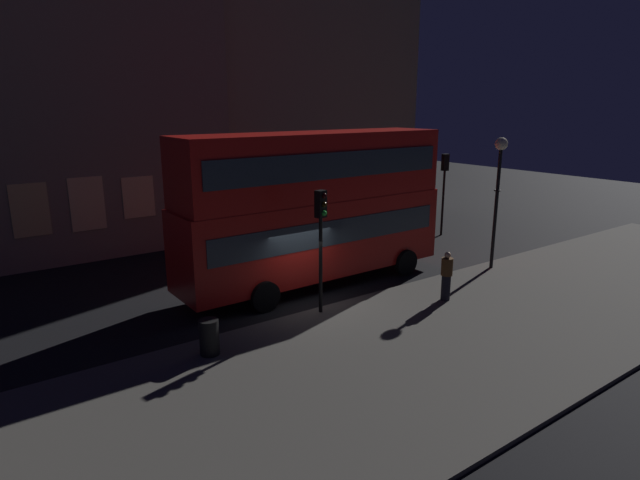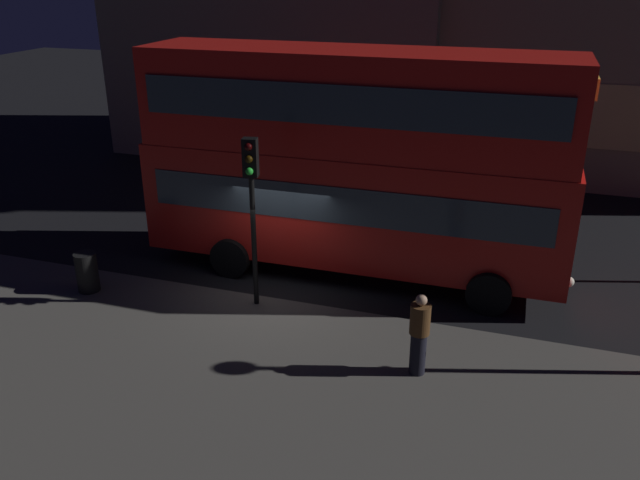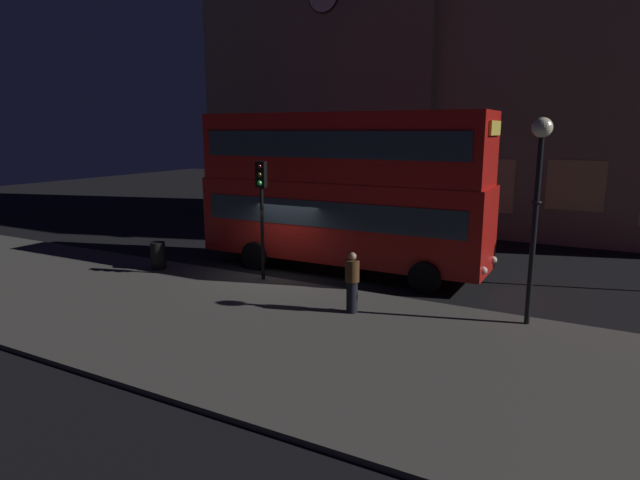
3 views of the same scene
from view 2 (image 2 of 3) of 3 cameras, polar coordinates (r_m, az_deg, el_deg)
The scene contains 6 objects.
ground_plane at distance 16.43m, azimuth -3.74°, elevation -4.38°, with size 80.00×80.00×0.00m, color black.
sidewalk_slab at distance 12.83m, azimuth -11.68°, elevation -13.28°, with size 44.00×8.12×0.12m, color #4C4944.
double_decker_bus at distance 16.25m, azimuth 2.97°, elevation 7.36°, with size 10.77×2.83×5.71m.
traffic_light_near_kerb at distance 14.46m, azimuth -6.01°, elevation 4.52°, with size 0.36×0.39×3.99m.
pedestrian at distance 12.79m, azimuth 8.66°, elevation -8.11°, with size 0.39×0.39×1.72m.
litter_bin at distance 16.90m, azimuth -19.69°, elevation -2.65°, with size 0.53×0.53×0.99m, color black.
Camera 2 is at (5.55, -13.48, 7.57)m, focal length 36.62 mm.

